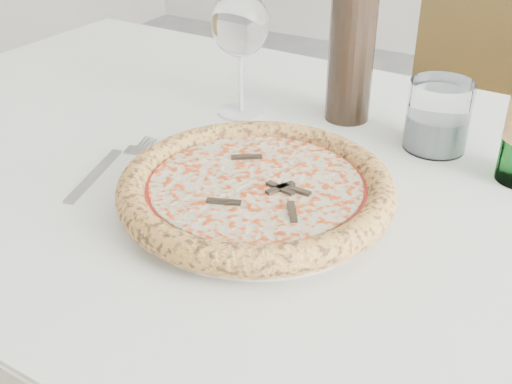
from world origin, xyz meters
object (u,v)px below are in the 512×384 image
chair_far (457,132)px  wine_bottle (352,43)px  wine_glass (240,26)px  tumbler (437,120)px  dining_table (291,225)px  plate (256,200)px  pizza (256,187)px

chair_far → wine_bottle: bearing=-98.1°
wine_glass → tumbler: bearing=5.5°
dining_table → wine_bottle: bearing=92.0°
chair_far → plate: chair_far is taller
pizza → wine_bottle: 0.32m
dining_table → plate: bearing=-90.0°
dining_table → chair_far: chair_far is taller
tumbler → wine_glass: bearing=-174.5°
dining_table → chair_far: bearing=84.7°
tumbler → wine_bottle: size_ratio=0.35×
plate → tumbler: size_ratio=3.01×
chair_far → tumbler: chair_far is taller
tumbler → wine_bottle: bearing=166.6°
plate → wine_glass: bearing=124.3°
tumbler → wine_bottle: wine_bottle is taller
pizza → tumbler: tumbler is taller
pizza → wine_glass: size_ratio=1.71×
pizza → wine_bottle: (-0.01, 0.30, 0.10)m
chair_far → wine_glass: size_ratio=4.72×
plate → pizza: pizza is taller
wine_glass → wine_bottle: wine_bottle is taller
chair_far → plate: (-0.07, -0.83, 0.23)m
pizza → wine_glass: wine_glass is taller
chair_far → wine_glass: (-0.23, -0.59, 0.36)m
chair_far → pizza: 0.87m
dining_table → plate: plate is taller
wine_glass → plate: bearing=-55.7°
wine_glass → pizza: bearing=-55.7°
dining_table → plate: (-0.00, -0.10, 0.09)m
dining_table → wine_glass: (-0.16, 0.14, 0.23)m
dining_table → wine_glass: wine_glass is taller
chair_far → dining_table: bearing=-95.3°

